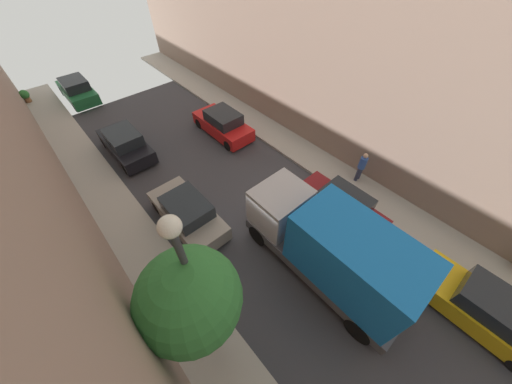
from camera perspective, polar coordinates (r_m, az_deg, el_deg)
name	(u,v)px	position (r m, az deg, el deg)	size (l,w,h in m)	color
ground	(272,226)	(12.38, 3.38, -7.28)	(32.00, 32.00, 0.00)	#38383D
sidewalk_left	(176,298)	(11.15, -16.82, -20.91)	(2.00, 44.00, 0.15)	#A8A399
sidewalk_right	(338,175)	(15.13, 17.18, 3.58)	(2.00, 44.00, 0.15)	#A8A399
parked_car_left_1	(188,213)	(12.27, -14.45, -4.43)	(1.78, 4.20, 1.57)	gray
parked_car_left_2	(126,144)	(17.17, -26.24, 9.24)	(1.78, 4.20, 1.57)	black
parked_car_left_3	(77,90)	(24.65, -34.03, 17.65)	(1.78, 4.20, 1.57)	#1E6638
parked_car_right_1	(483,308)	(12.64, 40.69, -18.42)	(1.78, 4.20, 1.57)	gold
parked_car_right_2	(340,207)	(12.70, 17.67, -3.07)	(1.78, 4.20, 1.57)	maroon
parked_car_right_3	(223,124)	(17.22, -7.11, 14.31)	(1.78, 4.20, 1.57)	red
delivery_truck	(332,249)	(10.02, 15.96, -11.62)	(2.26, 6.60, 3.38)	#4C4C51
pedestrian	(362,166)	(14.50, 21.75, 5.19)	(0.40, 0.36, 1.72)	#2D334C
street_tree_0	(190,299)	(6.92, -14.09, -21.39)	(2.54, 2.54, 4.96)	brown
potted_plant_0	(25,95)	(26.35, -41.15, 15.38)	(0.62, 0.62, 0.88)	brown
lamp_post	(191,278)	(6.60, -13.76, -17.47)	(0.44, 0.44, 6.40)	#333338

